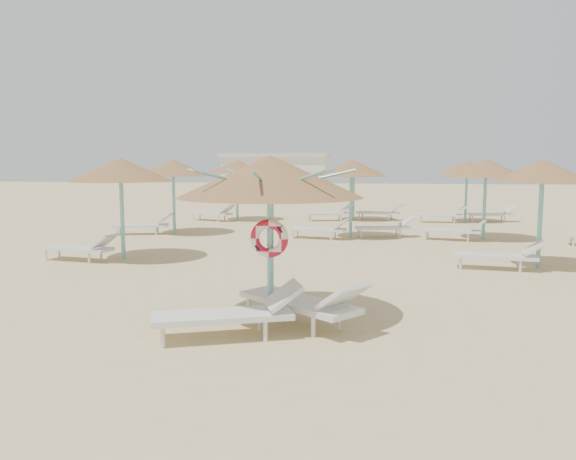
# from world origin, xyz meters

# --- Properties ---
(ground) EXTENTS (120.00, 120.00, 0.00)m
(ground) POSITION_xyz_m (0.00, 0.00, 0.00)
(ground) COLOR #D3B680
(ground) RESTS_ON ground
(main_palapa) EXTENTS (3.01, 3.01, 2.70)m
(main_palapa) POSITION_xyz_m (-0.20, -0.11, 2.34)
(main_palapa) COLOR #6BBAB9
(main_palapa) RESTS_ON ground
(lounger_main_a) EXTENTS (2.29, 1.38, 0.80)m
(lounger_main_a) POSITION_xyz_m (-0.58, -1.16, 0.38)
(lounger_main_a) COLOR silver
(lounger_main_a) RESTS_ON ground
(lounger_main_b) EXTENTS (2.24, 2.01, 0.84)m
(lounger_main_b) POSITION_xyz_m (0.41, -0.43, 0.40)
(lounger_main_b) COLOR silver
(lounger_main_b) RESTS_ON ground
(palapa_field) EXTENTS (19.19, 13.77, 2.70)m
(palapa_field) POSITION_xyz_m (1.74, 10.33, 2.29)
(palapa_field) COLOR #6BBAB9
(palapa_field) RESTS_ON ground
(service_hut) EXTENTS (8.40, 4.40, 3.25)m
(service_hut) POSITION_xyz_m (-6.00, 35.00, 1.64)
(service_hut) COLOR silver
(service_hut) RESTS_ON ground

